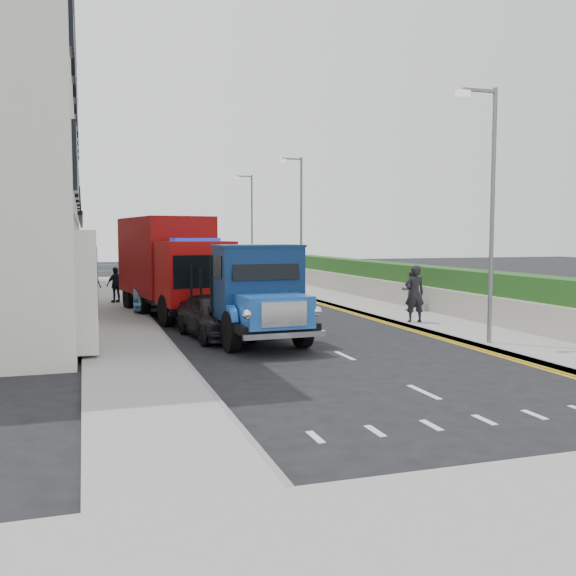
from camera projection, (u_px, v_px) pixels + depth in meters
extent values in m
plane|color=black|center=(317.00, 343.00, 18.27)|extent=(120.00, 120.00, 0.00)
cube|color=gray|center=(114.00, 312.00, 25.23)|extent=(2.40, 38.00, 0.12)
cube|color=gray|center=(359.00, 303.00, 28.42)|extent=(2.60, 38.00, 0.12)
cube|color=gray|center=(176.00, 278.00, 45.80)|extent=(30.00, 2.50, 0.12)
plane|color=slate|center=(140.00, 262.00, 75.23)|extent=(120.00, 120.00, 0.00)
cube|color=silver|center=(1.00, 142.00, 27.15)|extent=(6.00, 30.00, 14.00)
cube|color=black|center=(81.00, 223.00, 28.39)|extent=(0.12, 28.00, 0.10)
cube|color=#B2AD9E|center=(386.00, 292.00, 28.77)|extent=(0.30, 28.00, 1.00)
cube|color=#164618|center=(400.00, 282.00, 28.95)|extent=(1.20, 28.00, 1.70)
cube|color=#59B2A5|center=(178.00, 264.00, 44.95)|extent=(13.00, 0.08, 0.06)
cube|color=#59B2A5|center=(178.00, 270.00, 44.99)|extent=(13.00, 0.06, 0.05)
cylinder|color=slate|center=(492.00, 220.00, 17.39)|extent=(0.12, 0.12, 7.00)
cube|color=slate|center=(479.00, 90.00, 16.96)|extent=(1.00, 0.08, 0.08)
cube|color=beige|center=(463.00, 94.00, 16.82)|extent=(0.35, 0.18, 0.18)
cylinder|color=slate|center=(301.00, 227.00, 32.58)|extent=(0.12, 0.12, 7.00)
cube|color=slate|center=(292.00, 159.00, 32.15)|extent=(1.00, 0.08, 0.08)
cube|color=beige|center=(282.00, 161.00, 32.01)|extent=(0.35, 0.18, 0.18)
cylinder|color=slate|center=(252.00, 229.00, 42.07)|extent=(0.12, 0.12, 7.00)
cube|color=slate|center=(244.00, 176.00, 41.64)|extent=(1.00, 0.08, 0.08)
cube|color=beige|center=(237.00, 178.00, 41.50)|extent=(0.35, 0.18, 0.18)
cylinder|color=black|center=(231.00, 332.00, 16.83)|extent=(0.35, 1.11, 1.09)
cylinder|color=black|center=(302.00, 328.00, 17.53)|extent=(0.35, 1.11, 1.09)
cylinder|color=black|center=(204.00, 317.00, 19.81)|extent=(0.35, 1.11, 1.09)
cylinder|color=black|center=(265.00, 314.00, 20.51)|extent=(0.35, 1.11, 1.09)
cube|color=black|center=(250.00, 317.00, 18.66)|extent=(2.43, 5.57, 0.21)
cube|color=blue|center=(274.00, 311.00, 16.65)|extent=(1.84, 1.57, 0.82)
cube|color=silver|center=(284.00, 314.00, 15.94)|extent=(1.20, 0.15, 0.63)
cube|color=navy|center=(258.00, 282.00, 17.82)|extent=(2.34, 1.48, 1.99)
cube|color=black|center=(237.00, 303.00, 19.91)|extent=(2.55, 3.30, 0.14)
cylinder|color=black|center=(167.00, 311.00, 21.58)|extent=(0.49, 1.13, 1.09)
cylinder|color=black|center=(224.00, 307.00, 22.53)|extent=(0.49, 1.13, 1.09)
cylinder|color=black|center=(143.00, 302.00, 24.30)|extent=(0.49, 1.13, 1.09)
cylinder|color=black|center=(195.00, 300.00, 25.25)|extent=(0.49, 1.13, 1.09)
cylinder|color=black|center=(129.00, 297.00, 26.22)|extent=(0.49, 1.13, 1.09)
cylinder|color=black|center=(178.00, 295.00, 27.18)|extent=(0.49, 1.13, 1.09)
cube|color=black|center=(174.00, 297.00, 24.32)|extent=(3.40, 7.21, 0.25)
cube|color=#990C0B|center=(196.00, 273.00, 21.95)|extent=(2.66, 2.25, 2.18)
cube|color=black|center=(205.00, 272.00, 21.14)|extent=(2.16, 0.44, 1.09)
cube|color=maroon|center=(165.00, 256.00, 25.16)|extent=(3.30, 5.49, 2.97)
imported|color=black|center=(215.00, 315.00, 19.18)|extent=(2.01, 4.13, 1.36)
imported|color=#528FB0|center=(153.00, 291.00, 26.38)|extent=(1.89, 4.80, 1.56)
imported|color=#B4B4B9|center=(158.00, 288.00, 29.87)|extent=(1.75, 4.23, 1.22)
imported|color=black|center=(159.00, 271.00, 40.81)|extent=(3.82, 6.22, 1.61)
imported|color=#B0B0B5|center=(255.00, 274.00, 38.55)|extent=(2.13, 4.40, 1.45)
imported|color=black|center=(414.00, 294.00, 21.78)|extent=(0.75, 0.53, 1.95)
imported|color=#37313C|center=(411.00, 291.00, 25.18)|extent=(0.94, 0.85, 1.57)
imported|color=black|center=(116.00, 285.00, 28.18)|extent=(0.99, 0.76, 1.56)
imported|color=#392D29|center=(91.00, 281.00, 28.86)|extent=(1.06, 0.97, 1.81)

